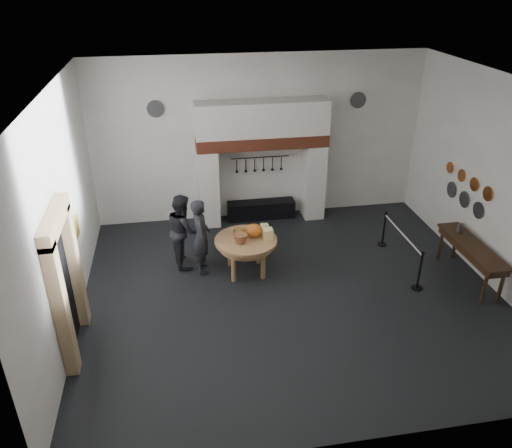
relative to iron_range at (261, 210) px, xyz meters
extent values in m
cube|color=black|center=(0.00, -3.72, -0.25)|extent=(9.00, 8.00, 0.02)
cube|color=silver|center=(0.00, -3.72, 4.25)|extent=(9.00, 8.00, 0.02)
cube|color=white|center=(0.00, 0.28, 2.00)|extent=(9.00, 0.02, 4.50)
cube|color=white|center=(0.00, -7.72, 2.00)|extent=(9.00, 0.02, 4.50)
cube|color=white|center=(-4.50, -3.72, 2.00)|extent=(0.02, 8.00, 4.50)
cube|color=white|center=(4.50, -3.72, 2.00)|extent=(0.02, 8.00, 4.50)
cube|color=silver|center=(-1.48, -0.07, 0.82)|extent=(0.55, 0.70, 2.15)
cube|color=silver|center=(1.48, -0.07, 0.82)|extent=(0.55, 0.70, 2.15)
cube|color=#9E442B|center=(0.00, -0.07, 2.06)|extent=(3.50, 0.72, 0.32)
cube|color=silver|center=(0.00, -0.07, 2.67)|extent=(3.50, 0.70, 0.90)
cube|color=black|center=(0.00, 0.00, 0.00)|extent=(1.90, 0.45, 0.50)
cylinder|color=black|center=(0.00, 0.20, 1.50)|extent=(1.60, 0.02, 0.02)
cube|color=black|center=(-4.47, -4.72, 1.00)|extent=(0.04, 1.10, 2.50)
cube|color=tan|center=(-4.38, -5.42, 1.05)|extent=(0.22, 0.30, 2.60)
cube|color=tan|center=(-4.38, -4.02, 1.05)|extent=(0.22, 0.30, 2.60)
cube|color=tan|center=(-4.38, -4.72, 2.40)|extent=(0.22, 1.70, 0.30)
cube|color=gold|center=(-4.45, -2.92, 1.35)|extent=(0.05, 0.34, 0.44)
cylinder|color=tan|center=(-0.85, -2.74, 0.59)|extent=(1.50, 1.50, 0.07)
ellipsoid|color=orange|center=(-0.65, -2.64, 0.78)|extent=(0.36, 0.36, 0.31)
cube|color=#EDD98D|center=(-0.35, -2.79, 0.74)|extent=(0.22, 0.22, 0.24)
cube|color=#E0CE86|center=(-0.37, -2.49, 0.72)|extent=(0.18, 0.18, 0.20)
cone|color=#A1603B|center=(-1.00, -2.89, 0.73)|extent=(0.33, 0.33, 0.22)
ellipsoid|color=olive|center=(-0.95, -2.39, 0.69)|extent=(0.31, 0.18, 0.13)
imported|color=black|center=(-1.85, -2.51, 0.66)|extent=(0.47, 0.69, 1.83)
imported|color=black|center=(-2.25, -2.11, 0.65)|extent=(0.81, 0.97, 1.80)
cube|color=#321E12|center=(4.10, -3.90, 0.62)|extent=(0.55, 2.20, 0.06)
cylinder|color=#55545A|center=(4.10, -3.30, 0.76)|extent=(0.12, 0.12, 0.22)
cylinder|color=#C6662D|center=(4.46, -3.52, 1.70)|extent=(0.03, 0.34, 0.34)
cylinder|color=#C6662D|center=(4.46, -2.97, 1.70)|extent=(0.03, 0.32, 0.32)
cylinder|color=#C6662D|center=(4.46, -2.42, 1.70)|extent=(0.03, 0.30, 0.30)
cylinder|color=#C6662D|center=(4.46, -1.87, 1.70)|extent=(0.03, 0.28, 0.28)
cylinder|color=#4C4C51|center=(4.46, -3.32, 1.20)|extent=(0.03, 0.40, 0.40)
cylinder|color=#4C4C51|center=(4.46, -2.72, 1.20)|extent=(0.03, 0.40, 0.40)
cylinder|color=#4C4C51|center=(4.46, -2.12, 1.20)|extent=(0.03, 0.40, 0.40)
cylinder|color=#4C4C51|center=(-2.70, 0.24, 2.95)|extent=(0.44, 0.03, 0.44)
cylinder|color=#4C4C51|center=(2.70, 0.24, 2.95)|extent=(0.44, 0.03, 0.44)
cylinder|color=black|center=(2.82, -4.08, 0.20)|extent=(0.05, 0.05, 0.90)
cylinder|color=black|center=(2.82, -2.08, 0.20)|extent=(0.05, 0.05, 0.90)
cylinder|color=silver|center=(2.82, -3.08, 0.60)|extent=(0.04, 2.00, 0.04)
camera|label=1|loc=(-2.30, -12.59, 6.19)|focal=35.00mm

